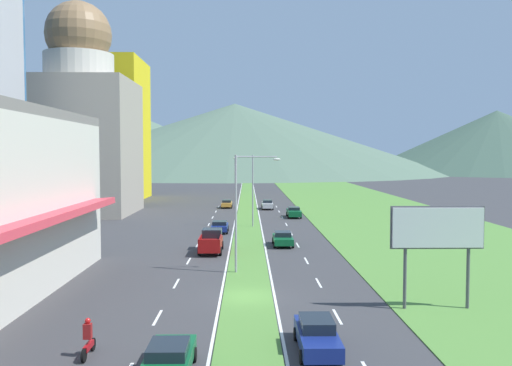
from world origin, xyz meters
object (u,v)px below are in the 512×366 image
object	(u,v)px
billboard_roadside	(438,232)
car_2	(283,238)
car_4	(220,227)
car_5	(267,204)
street_lamp_mid	(251,186)
motorcycle_rider	(88,341)
street_lamp_near	(241,204)
car_6	(317,335)
car_3	(227,204)
pickup_truck_0	(211,241)
car_0	(169,358)
car_1	(294,212)

from	to	relation	value
billboard_roadside	car_2	distance (m)	23.71
car_4	car_5	size ratio (longest dim) A/B	0.90
street_lamp_mid	motorcycle_rider	size ratio (longest dim) A/B	4.56
street_lamp_near	street_lamp_mid	xyz separation A→B (m)	(0.89, 26.05, -0.14)
street_lamp_mid	car_2	xyz separation A→B (m)	(3.16, -13.90, -4.48)
street_lamp_near	car_6	size ratio (longest dim) A/B	1.92
car_2	car_4	bearing A→B (deg)	-142.99
car_3	pickup_truck_0	bearing A→B (deg)	-179.80
car_0	motorcycle_rider	bearing A→B (deg)	62.06
car_2	motorcycle_rider	distance (m)	31.07
street_lamp_near	car_0	size ratio (longest dim) A/B	2.02
street_lamp_near	car_0	world-z (taller)	street_lamp_near
street_lamp_near	car_2	world-z (taller)	street_lamp_near
street_lamp_near	car_2	distance (m)	13.62
billboard_roadside	car_6	distance (m)	11.01
car_2	pickup_truck_0	distance (m)	7.70
pickup_truck_0	billboard_roadside	bearing A→B (deg)	-142.18
car_4	pickup_truck_0	bearing A→B (deg)	179.27
street_lamp_near	billboard_roadside	distance (m)	15.38
car_2	car_5	bearing A→B (deg)	-179.66
street_lamp_near	car_2	xyz separation A→B (m)	(4.05, 12.15, -4.62)
street_lamp_near	car_3	world-z (taller)	street_lamp_near
car_2	car_4	size ratio (longest dim) A/B	1.05
car_0	car_1	size ratio (longest dim) A/B	0.95
car_5	pickup_truck_0	xyz separation A→B (m)	(-6.79, -38.92, 0.20)
street_lamp_mid	car_0	world-z (taller)	street_lamp_mid
car_2	car_3	size ratio (longest dim) A/B	1.00
car_5	street_lamp_mid	bearing A→B (deg)	-7.69
car_4	car_0	bearing A→B (deg)	180.00
car_5	motorcycle_rider	distance (m)	65.72
car_5	pickup_truck_0	distance (m)	39.51
car_0	billboard_roadside	bearing A→B (deg)	-57.79
street_lamp_mid	car_0	size ratio (longest dim) A/B	2.01
car_0	car_5	distance (m)	67.30
car_0	car_3	world-z (taller)	car_0
car_1	car_4	xyz separation A→B (m)	(-10.07, -14.83, -0.07)
car_1	car_4	bearing A→B (deg)	-34.16
motorcycle_rider	pickup_truck_0	bearing A→B (deg)	-8.39
billboard_roadside	car_3	bearing A→B (deg)	103.85
car_1	pickup_truck_0	world-z (taller)	pickup_truck_0
street_lamp_near	billboard_roadside	xyz separation A→B (m)	(11.71, -9.94, -0.71)
car_6	street_lamp_near	bearing A→B (deg)	-167.21
car_6	pickup_truck_0	xyz separation A→B (m)	(-6.69, 25.43, 0.20)
billboard_roadside	pickup_truck_0	size ratio (longest dim) A/B	1.15
street_lamp_near	car_1	world-z (taller)	street_lamp_near
car_2	car_5	size ratio (longest dim) A/B	0.94
car_0	street_lamp_near	bearing A→B (deg)	-8.35
street_lamp_mid	pickup_truck_0	xyz separation A→B (m)	(-3.84, -17.08, -4.23)
car_4	motorcycle_rider	distance (m)	38.41
car_6	car_3	bearing A→B (deg)	-174.14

